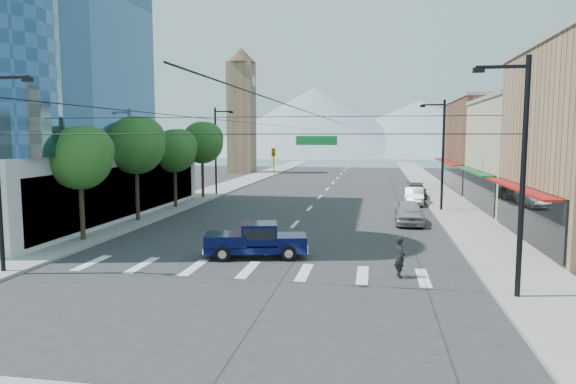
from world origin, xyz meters
name	(u,v)px	position (x,y,z in m)	size (l,w,h in m)	color
ground	(244,279)	(0.00, 0.00, 0.00)	(160.00, 160.00, 0.00)	#28282B
sidewalk_left	(232,185)	(-12.00, 40.00, 0.07)	(4.00, 120.00, 0.15)	gray
sidewalk_right	(433,189)	(12.00, 40.00, 0.07)	(4.00, 120.00, 0.15)	gray
shop_mid	(557,156)	(20.00, 24.00, 4.50)	(12.00, 14.00, 9.00)	tan
shop_far	(508,146)	(20.00, 40.00, 5.00)	(12.00, 18.00, 10.00)	brown
clock_tower	(242,108)	(-16.50, 62.00, 10.64)	(4.80, 4.80, 20.40)	#8C6B4C
mountain_left	(314,121)	(-15.00, 150.00, 11.00)	(80.00, 80.00, 22.00)	gray
mountain_right	(420,127)	(20.00, 160.00, 9.00)	(90.00, 90.00, 18.00)	gray
tree_near	(83,156)	(-11.07, 6.10, 4.99)	(3.65, 3.64, 6.71)	black
tree_midnear	(138,143)	(-11.07, 13.10, 5.59)	(4.09, 4.09, 7.52)	black
tree_midfar	(176,149)	(-11.07, 20.10, 4.99)	(3.65, 3.64, 6.71)	black
tree_far	(204,141)	(-11.07, 27.10, 5.59)	(4.09, 4.09, 7.52)	black
signal_rig	(242,173)	(0.19, -1.00, 4.64)	(21.80, 0.20, 9.00)	black
lamp_pole_nw	(217,147)	(-10.67, 30.00, 4.94)	(2.00, 0.25, 9.00)	black
lamp_pole_ne	(441,151)	(10.67, 22.00, 4.94)	(2.00, 0.25, 9.00)	black
pickup_truck	(255,240)	(-0.45, 4.00, 0.91)	(5.44, 2.87, 1.75)	#080D3B
pedestrian	(400,257)	(6.59, 1.44, 0.90)	(0.66, 0.43, 1.80)	black
parked_car_near	(409,212)	(7.85, 15.47, 0.83)	(1.95, 4.85, 1.65)	#A0A1A5
parked_car_mid	(414,196)	(8.92, 25.98, 0.76)	(1.61, 4.63, 1.52)	silver
parked_car_far	(416,191)	(9.40, 30.36, 0.72)	(2.01, 4.96, 1.44)	#2E2E31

